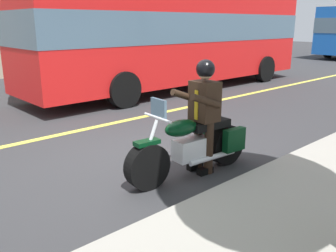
{
  "coord_description": "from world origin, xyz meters",
  "views": [
    {
      "loc": [
        3.71,
        4.82,
        2.25
      ],
      "look_at": [
        0.19,
        0.96,
        0.75
      ],
      "focal_mm": 38.52,
      "sensor_mm": 36.0,
      "label": 1
    }
  ],
  "objects": [
    {
      "name": "motorcycle_main",
      "position": [
        -0.05,
        1.26,
        0.45
      ],
      "size": [
        2.22,
        0.72,
        1.26
      ],
      "color": "black",
      "rests_on": "ground_plane"
    },
    {
      "name": "lane_center_stripe",
      "position": [
        0.0,
        -2.0,
        0.01
      ],
      "size": [
        60.0,
        0.16,
        0.01
      ],
      "primitive_type": "cube",
      "color": "#E5DB4C",
      "rests_on": "ground_plane"
    },
    {
      "name": "bus_near",
      "position": [
        -5.14,
        -4.35,
        1.87
      ],
      "size": [
        11.05,
        2.7,
        3.3
      ],
      "color": "red",
      "rests_on": "ground_plane"
    },
    {
      "name": "rider_main",
      "position": [
        -0.24,
        1.28,
        1.04
      ],
      "size": [
        0.66,
        0.59,
        1.74
      ],
      "color": "black",
      "rests_on": "ground_plane"
    },
    {
      "name": "ground_plane",
      "position": [
        0.0,
        0.0,
        0.0
      ],
      "size": [
        80.0,
        80.0,
        0.0
      ],
      "primitive_type": "plane",
      "color": "#333335"
    }
  ]
}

